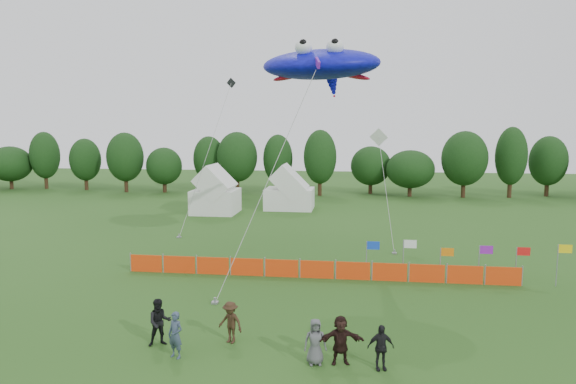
# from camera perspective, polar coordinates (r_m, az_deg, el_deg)

# --- Properties ---
(ground) EXTENTS (160.00, 160.00, 0.00)m
(ground) POSITION_cam_1_polar(r_m,az_deg,el_deg) (21.15, -2.20, -16.21)
(ground) COLOR #234C16
(ground) RESTS_ON ground
(treeline) EXTENTS (104.57, 8.78, 8.36)m
(treeline) POSITION_cam_1_polar(r_m,az_deg,el_deg) (64.22, 5.95, 3.38)
(treeline) COLOR #382314
(treeline) RESTS_ON ground
(tent_left) EXTENTS (4.33, 4.33, 3.82)m
(tent_left) POSITION_cam_1_polar(r_m,az_deg,el_deg) (50.91, -8.05, -0.19)
(tent_left) COLOR white
(tent_left) RESTS_ON ground
(tent_right) EXTENTS (4.98, 3.98, 3.52)m
(tent_right) POSITION_cam_1_polar(r_m,az_deg,el_deg) (52.96, 0.17, 0.00)
(tent_right) COLOR white
(tent_right) RESTS_ON ground
(barrier_fence) EXTENTS (21.90, 0.06, 1.00)m
(barrier_fence) POSITION_cam_1_polar(r_m,az_deg,el_deg) (29.05, 3.22, -8.59)
(barrier_fence) COLOR #E63B0C
(barrier_fence) RESTS_ON ground
(flag_row) EXTENTS (10.73, 0.47, 2.29)m
(flag_row) POSITION_cam_1_polar(r_m,az_deg,el_deg) (29.53, 18.82, -6.82)
(flag_row) COLOR gray
(flag_row) RESTS_ON ground
(spectator_a) EXTENTS (0.74, 0.62, 1.72)m
(spectator_a) POSITION_cam_1_polar(r_m,az_deg,el_deg) (19.88, -12.39, -15.26)
(spectator_a) COLOR #334156
(spectator_a) RESTS_ON ground
(spectator_b) EXTENTS (1.11, 1.02, 1.85)m
(spectator_b) POSITION_cam_1_polar(r_m,az_deg,el_deg) (21.02, -14.08, -13.86)
(spectator_b) COLOR black
(spectator_b) RESTS_ON ground
(spectator_c) EXTENTS (1.22, 0.98, 1.66)m
(spectator_c) POSITION_cam_1_polar(r_m,az_deg,el_deg) (20.81, -6.42, -14.19)
(spectator_c) COLOR #332214
(spectator_c) RESTS_ON ground
(spectator_d) EXTENTS (1.01, 0.60, 1.61)m
(spectator_d) POSITION_cam_1_polar(r_m,az_deg,el_deg) (18.89, 10.25, -16.62)
(spectator_d) COLOR black
(spectator_d) RESTS_ON ground
(spectator_e) EXTENTS (0.90, 0.68, 1.66)m
(spectator_e) POSITION_cam_1_polar(r_m,az_deg,el_deg) (19.01, 3.04, -16.27)
(spectator_e) COLOR #4F5054
(spectator_e) RESTS_ON ground
(spectator_f) EXTENTS (1.70, 0.78, 1.76)m
(spectator_f) POSITION_cam_1_polar(r_m,az_deg,el_deg) (19.08, 5.86, -16.04)
(spectator_f) COLOR black
(spectator_f) RESTS_ON ground
(stingray_kite) EXTENTS (8.51, 15.43, 13.11)m
(stingray_kite) POSITION_cam_1_polar(r_m,az_deg,el_deg) (30.18, 3.82, 13.81)
(stingray_kite) COLOR #0F11D9
(stingray_kite) RESTS_ON ground
(small_kite_white) EXTENTS (1.81, 5.20, 8.37)m
(small_kite_white) POSITION_cam_1_polar(r_m,az_deg,el_deg) (37.99, 10.41, 3.30)
(small_kite_white) COLOR white
(small_kite_white) RESTS_ON ground
(small_kite_dark) EXTENTS (3.34, 6.46, 12.59)m
(small_kite_dark) POSITION_cam_1_polar(r_m,az_deg,el_deg) (42.43, -8.54, 5.46)
(small_kite_dark) COLOR black
(small_kite_dark) RESTS_ON ground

